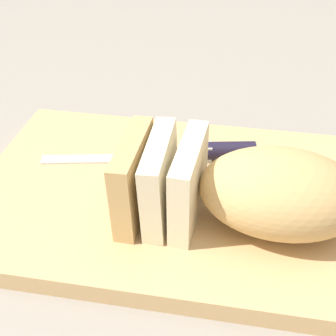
# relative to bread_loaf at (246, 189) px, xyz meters

# --- Properties ---
(ground_plane) EXTENTS (3.00, 3.00, 0.00)m
(ground_plane) POSITION_rel_bread_loaf_xyz_m (0.09, -0.04, -0.07)
(ground_plane) COLOR gray
(cutting_board) EXTENTS (0.47, 0.34, 0.02)m
(cutting_board) POSITION_rel_bread_loaf_xyz_m (0.09, -0.04, -0.05)
(cutting_board) COLOR tan
(cutting_board) RESTS_ON ground_plane
(bread_loaf) EXTENTS (0.25, 0.12, 0.09)m
(bread_loaf) POSITION_rel_bread_loaf_xyz_m (0.00, 0.00, 0.00)
(bread_loaf) COLOR tan
(bread_loaf) RESTS_ON cutting_board
(bread_knife) EXTENTS (0.27, 0.09, 0.02)m
(bread_knife) POSITION_rel_bread_loaf_xyz_m (0.06, -0.11, -0.03)
(bread_knife) COLOR silver
(bread_knife) RESTS_ON cutting_board
(crumb_near_knife) EXTENTS (0.01, 0.01, 0.01)m
(crumb_near_knife) POSITION_rel_bread_loaf_xyz_m (0.08, -0.04, -0.04)
(crumb_near_knife) COLOR #A8753D
(crumb_near_knife) RESTS_ON cutting_board
(crumb_near_loaf) EXTENTS (0.01, 0.01, 0.01)m
(crumb_near_loaf) POSITION_rel_bread_loaf_xyz_m (0.03, -0.03, -0.04)
(crumb_near_loaf) COLOR #A8753D
(crumb_near_loaf) RESTS_ON cutting_board
(crumb_stray_left) EXTENTS (0.00, 0.00, 0.00)m
(crumb_stray_left) POSITION_rel_bread_loaf_xyz_m (0.03, -0.03, -0.04)
(crumb_stray_left) COLOR #A8753D
(crumb_stray_left) RESTS_ON cutting_board
(crumb_stray_right) EXTENTS (0.01, 0.01, 0.01)m
(crumb_stray_right) POSITION_rel_bread_loaf_xyz_m (0.06, -0.09, -0.04)
(crumb_stray_right) COLOR #A8753D
(crumb_stray_right) RESTS_ON cutting_board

